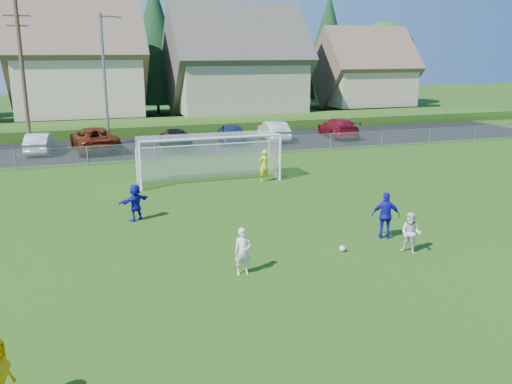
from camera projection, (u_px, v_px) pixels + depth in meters
ground at (352, 319)px, 14.07m from camera, size 160.00×160.00×0.00m
asphalt_lot at (172, 145)px, 39.33m from camera, size 60.00×60.00×0.00m
grass_embankment at (157, 126)px, 46.11m from camera, size 70.00×6.00×0.80m
soccer_ball at (342, 249)px, 18.71m from camera, size 0.22×0.22×0.22m
player_white_a at (243, 251)px, 16.68m from camera, size 0.56×0.39×1.50m
player_white_b at (411, 233)px, 18.40m from camera, size 0.87×0.90×1.45m
player_blue_a at (386, 215)px, 19.86m from camera, size 1.11×0.82×1.75m
player_blue_b at (135, 202)px, 21.98m from camera, size 1.45×1.08×1.52m
goalkeeper at (264, 166)px, 28.49m from camera, size 0.70×0.55×1.69m
car_b at (40, 143)px, 36.20m from camera, size 1.83×4.30×1.38m
car_c at (94, 139)px, 37.13m from camera, size 3.39×6.15×1.63m
car_d at (175, 139)px, 37.96m from camera, size 2.20×4.92×1.40m
car_e at (231, 133)px, 39.99m from camera, size 2.38×4.64×1.51m
car_f at (274, 131)px, 41.30m from camera, size 1.94×4.56×1.46m
car_g at (338, 128)px, 42.88m from camera, size 2.71×5.37×1.50m
soccer_goal at (208, 151)px, 28.40m from camera, size 7.42×1.90×2.50m
chainlink_fence at (187, 150)px, 34.12m from camera, size 52.06×0.06×1.20m
streetlight at (106, 80)px, 35.37m from camera, size 1.38×0.18×9.00m
utility_pole at (23, 75)px, 34.68m from camera, size 1.60×0.26×10.00m
houses_row at (163, 43)px, 51.78m from camera, size 53.90×11.45×13.27m
tree_row at (146, 48)px, 57.37m from camera, size 65.98×12.36×13.80m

